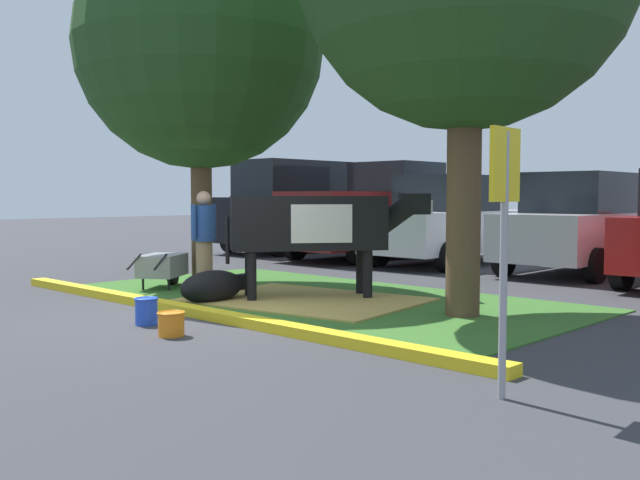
{
  "coord_description": "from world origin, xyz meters",
  "views": [
    {
      "loc": [
        7.61,
        -5.57,
        1.56
      ],
      "look_at": [
        0.24,
        2.04,
        0.9
      ],
      "focal_mm": 39.96,
      "sensor_mm": 36.0,
      "label": 1
    }
  ],
  "objects_px": {
    "person_handler": "(204,238)",
    "suv_black": "(294,206)",
    "parking_sign": "(504,208)",
    "sedan_silver": "(580,224)",
    "calf_lying": "(214,287)",
    "pickup_truck_maroon": "(376,214)",
    "shade_tree_left": "(200,46)",
    "bucket_orange": "(171,323)",
    "bucket_blue": "(146,311)",
    "cow_holstein": "(315,224)",
    "hatchback_white": "(449,221)",
    "wheelbarrow": "(163,266)"
  },
  "relations": [
    {
      "from": "parking_sign",
      "to": "sedan_silver",
      "type": "distance_m",
      "value": 9.68
    },
    {
      "from": "shade_tree_left",
      "to": "sedan_silver",
      "type": "distance_m",
      "value": 8.16
    },
    {
      "from": "person_handler",
      "to": "sedan_silver",
      "type": "relative_size",
      "value": 0.37
    },
    {
      "from": "wheelbarrow",
      "to": "suv_black",
      "type": "height_order",
      "value": "suv_black"
    },
    {
      "from": "parking_sign",
      "to": "sedan_silver",
      "type": "height_order",
      "value": "parking_sign"
    },
    {
      "from": "shade_tree_left",
      "to": "pickup_truck_maroon",
      "type": "xyz_separation_m",
      "value": [
        -1.31,
        6.34,
        -3.02
      ]
    },
    {
      "from": "bucket_orange",
      "to": "cow_holstein",
      "type": "bearing_deg",
      "value": 104.78
    },
    {
      "from": "hatchback_white",
      "to": "pickup_truck_maroon",
      "type": "bearing_deg",
      "value": 173.81
    },
    {
      "from": "shade_tree_left",
      "to": "hatchback_white",
      "type": "xyz_separation_m",
      "value": [
        1.05,
        6.08,
        -3.15
      ]
    },
    {
      "from": "bucket_blue",
      "to": "suv_black",
      "type": "height_order",
      "value": "suv_black"
    },
    {
      "from": "wheelbarrow",
      "to": "bucket_orange",
      "type": "relative_size",
      "value": 4.67
    },
    {
      "from": "wheelbarrow",
      "to": "calf_lying",
      "type": "bearing_deg",
      "value": -11.11
    },
    {
      "from": "cow_holstein",
      "to": "bucket_orange",
      "type": "xyz_separation_m",
      "value": [
        0.83,
        -3.13,
        -1.0
      ]
    },
    {
      "from": "pickup_truck_maroon",
      "to": "hatchback_white",
      "type": "distance_m",
      "value": 2.37
    },
    {
      "from": "parking_sign",
      "to": "hatchback_white",
      "type": "bearing_deg",
      "value": 125.97
    },
    {
      "from": "parking_sign",
      "to": "person_handler",
      "type": "bearing_deg",
      "value": 162.72
    },
    {
      "from": "parking_sign",
      "to": "bucket_orange",
      "type": "bearing_deg",
      "value": -174.6
    },
    {
      "from": "parking_sign",
      "to": "calf_lying",
      "type": "bearing_deg",
      "value": 165.07
    },
    {
      "from": "calf_lying",
      "to": "bucket_blue",
      "type": "relative_size",
      "value": 3.98
    },
    {
      "from": "shade_tree_left",
      "to": "person_handler",
      "type": "height_order",
      "value": "shade_tree_left"
    },
    {
      "from": "wheelbarrow",
      "to": "sedan_silver",
      "type": "relative_size",
      "value": 0.33
    },
    {
      "from": "suv_black",
      "to": "hatchback_white",
      "type": "bearing_deg",
      "value": -2.0
    },
    {
      "from": "hatchback_white",
      "to": "sedan_silver",
      "type": "relative_size",
      "value": 1.0
    },
    {
      "from": "sedan_silver",
      "to": "bucket_blue",
      "type": "bearing_deg",
      "value": -97.86
    },
    {
      "from": "person_handler",
      "to": "wheelbarrow",
      "type": "height_order",
      "value": "person_handler"
    },
    {
      "from": "calf_lying",
      "to": "suv_black",
      "type": "height_order",
      "value": "suv_black"
    },
    {
      "from": "wheelbarrow",
      "to": "pickup_truck_maroon",
      "type": "relative_size",
      "value": 0.27
    },
    {
      "from": "cow_holstein",
      "to": "person_handler",
      "type": "bearing_deg",
      "value": -157.18
    },
    {
      "from": "parking_sign",
      "to": "bucket_blue",
      "type": "distance_m",
      "value": 4.88
    },
    {
      "from": "wheelbarrow",
      "to": "sedan_silver",
      "type": "height_order",
      "value": "sedan_silver"
    },
    {
      "from": "person_handler",
      "to": "suv_black",
      "type": "relative_size",
      "value": 0.35
    },
    {
      "from": "person_handler",
      "to": "bucket_orange",
      "type": "distance_m",
      "value": 3.6
    },
    {
      "from": "calf_lying",
      "to": "person_handler",
      "type": "bearing_deg",
      "value": 150.39
    },
    {
      "from": "wheelbarrow",
      "to": "pickup_truck_maroon",
      "type": "distance_m",
      "value": 7.28
    },
    {
      "from": "shade_tree_left",
      "to": "sedan_silver",
      "type": "height_order",
      "value": "shade_tree_left"
    },
    {
      "from": "calf_lying",
      "to": "pickup_truck_maroon",
      "type": "height_order",
      "value": "pickup_truck_maroon"
    },
    {
      "from": "parking_sign",
      "to": "suv_black",
      "type": "distance_m",
      "value": 14.59
    },
    {
      "from": "person_handler",
      "to": "parking_sign",
      "type": "relative_size",
      "value": 0.79
    },
    {
      "from": "person_handler",
      "to": "wheelbarrow",
      "type": "relative_size",
      "value": 1.12
    },
    {
      "from": "bucket_blue",
      "to": "hatchback_white",
      "type": "xyz_separation_m",
      "value": [
        -1.63,
        8.9,
        0.81
      ]
    },
    {
      "from": "sedan_silver",
      "to": "hatchback_white",
      "type": "bearing_deg",
      "value": -173.61
    },
    {
      "from": "calf_lying",
      "to": "pickup_truck_maroon",
      "type": "xyz_separation_m",
      "value": [
        -3.15,
        7.5,
        0.88
      ]
    },
    {
      "from": "calf_lying",
      "to": "sedan_silver",
      "type": "height_order",
      "value": "sedan_silver"
    },
    {
      "from": "person_handler",
      "to": "pickup_truck_maroon",
      "type": "bearing_deg",
      "value": 107.5
    },
    {
      "from": "pickup_truck_maroon",
      "to": "hatchback_white",
      "type": "height_order",
      "value": "pickup_truck_maroon"
    },
    {
      "from": "cow_holstein",
      "to": "calf_lying",
      "type": "relative_size",
      "value": 2.07
    },
    {
      "from": "bucket_blue",
      "to": "bucket_orange",
      "type": "xyz_separation_m",
      "value": [
        0.8,
        -0.19,
        -0.03
      ]
    },
    {
      "from": "shade_tree_left",
      "to": "bucket_orange",
      "type": "relative_size",
      "value": 20.04
    },
    {
      "from": "shade_tree_left",
      "to": "calf_lying",
      "type": "relative_size",
      "value": 4.78
    },
    {
      "from": "sedan_silver",
      "to": "bucket_orange",
      "type": "bearing_deg",
      "value": -92.85
    }
  ]
}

